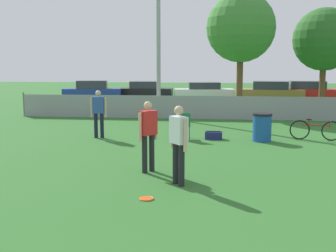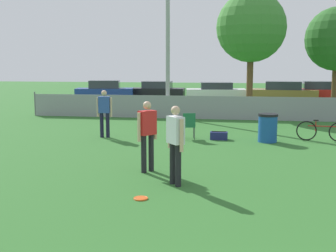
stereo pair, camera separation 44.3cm
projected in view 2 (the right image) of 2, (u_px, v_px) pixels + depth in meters
fence_backline at (246, 108)px, 19.59m from camera, size 21.17×0.07×1.21m
light_pole at (168, 10)px, 20.11m from camera, size 0.90×0.36×8.73m
tree_near_pole at (251, 28)px, 21.00m from camera, size 3.49×3.49×6.16m
player_defender_red at (147, 131)px, 9.97m from camera, size 0.43×0.46×1.70m
player_receiver_white at (175, 140)px, 8.85m from camera, size 0.43×0.46×1.70m
spectator_in_blue at (104, 110)px, 14.78m from camera, size 0.55×0.25×1.67m
frisbee_disc at (141, 198)px, 8.04m from camera, size 0.28×0.28×0.03m
folding_chair_sideline at (189, 124)px, 14.47m from camera, size 0.50×0.50×0.92m
bicycle_sideline at (323, 131)px, 14.11m from camera, size 1.71×0.44×0.72m
trash_bin at (268, 128)px, 13.97m from camera, size 0.65×0.65×0.94m
gear_bag_sideline at (219, 136)px, 14.47m from camera, size 0.59×0.32×0.29m
parked_car_blue at (105, 91)px, 29.77m from camera, size 4.25×2.44×1.48m
parked_car_dark at (157, 91)px, 30.83m from camera, size 4.00×1.77×1.38m
parked_car_white at (216, 92)px, 30.05m from camera, size 4.42×2.31×1.34m
parked_car_tan at (283, 93)px, 28.63m from camera, size 4.62×2.31×1.46m
parked_car_red at (321, 92)px, 28.82m from camera, size 4.57×1.89×1.46m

